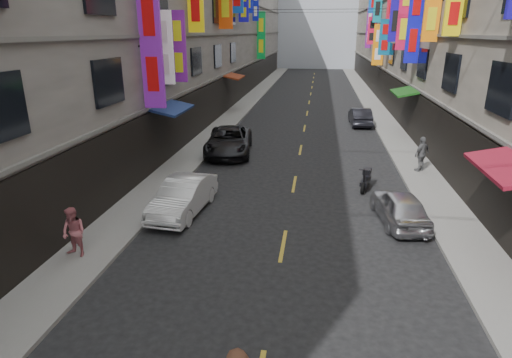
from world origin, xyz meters
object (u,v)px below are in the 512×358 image
(car_right_mid, at_px, (400,207))
(scooter_far_right, at_px, (366,179))
(pedestrian_lfar, at_px, (74,232))
(car_left_mid, at_px, (183,196))
(car_left_far, at_px, (229,141))
(pedestrian_rfar, at_px, (422,154))
(car_right_far, at_px, (360,117))

(car_right_mid, bearing_deg, scooter_far_right, -83.49)
(pedestrian_lfar, bearing_deg, scooter_far_right, 54.64)
(scooter_far_right, height_order, car_left_mid, car_left_mid)
(scooter_far_right, xyz_separation_m, car_left_far, (-7.14, 4.81, 0.29))
(scooter_far_right, distance_m, pedestrian_lfar, 12.02)
(car_left_mid, height_order, pedestrian_rfar, pedestrian_rfar)
(car_left_far, distance_m, car_right_far, 12.07)
(scooter_far_right, bearing_deg, car_left_far, -19.43)
(car_right_mid, relative_size, pedestrian_lfar, 2.30)
(car_right_mid, bearing_deg, car_left_mid, -5.64)
(scooter_far_right, height_order, pedestrian_lfar, pedestrian_lfar)
(scooter_far_right, distance_m, pedestrian_rfar, 3.93)
(car_right_far, bearing_deg, car_left_far, 46.03)
(scooter_far_right, distance_m, car_left_far, 8.62)
(pedestrian_rfar, bearing_deg, scooter_far_right, -0.18)
(pedestrian_lfar, bearing_deg, car_left_far, 95.51)
(scooter_far_right, height_order, pedestrian_rfar, pedestrian_rfar)
(car_right_mid, height_order, car_right_far, car_right_far)
(car_right_far, height_order, pedestrian_rfar, pedestrian_rfar)
(car_left_mid, relative_size, car_right_mid, 1.13)
(car_left_far, relative_size, car_right_far, 1.34)
(car_right_mid, height_order, pedestrian_lfar, pedestrian_lfar)
(car_left_far, bearing_deg, car_right_far, 41.86)
(scooter_far_right, bearing_deg, pedestrian_lfar, 53.82)
(car_left_far, xyz_separation_m, car_right_mid, (8.00, -8.24, -0.12))
(scooter_far_right, xyz_separation_m, pedestrian_lfar, (-9.30, -7.60, 0.46))
(car_left_far, bearing_deg, car_left_mid, -96.64)
(car_right_mid, distance_m, pedestrian_rfar, 6.41)
(car_left_mid, distance_m, car_left_far, 8.51)
(car_left_far, xyz_separation_m, pedestrian_rfar, (9.99, -2.16, 0.25))
(car_right_far, distance_m, pedestrian_lfar, 23.74)
(car_left_far, relative_size, car_right_mid, 1.46)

